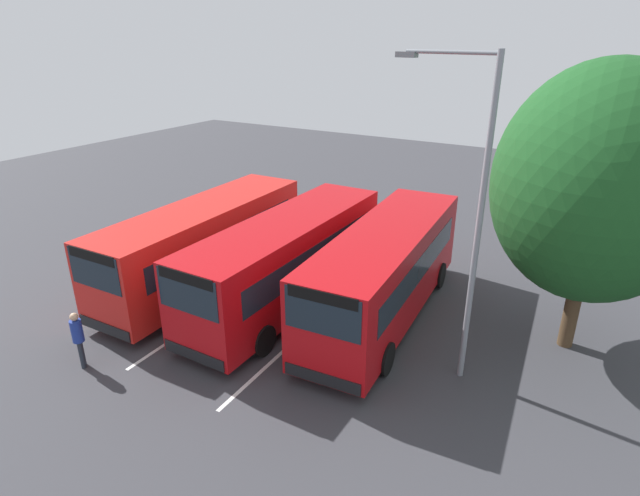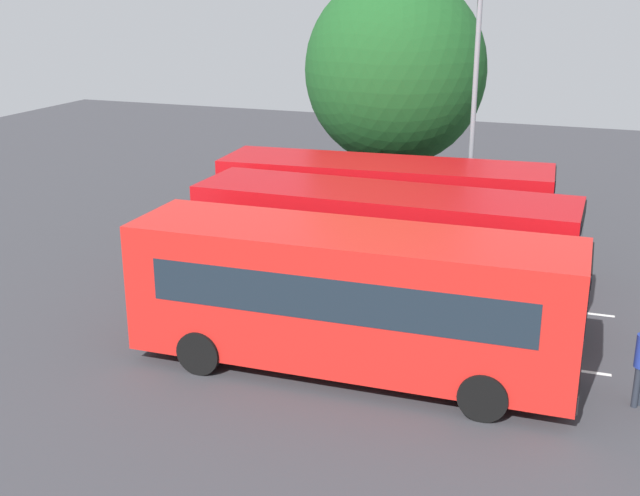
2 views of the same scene
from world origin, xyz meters
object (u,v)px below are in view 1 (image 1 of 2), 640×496
Objects in this scene: bus_far_left at (204,243)px; bus_center_right at (385,270)px; depot_tree at (599,184)px; street_lamp at (471,206)px; pedestrian at (78,335)px; bus_center_left at (287,259)px.

bus_far_left and bus_center_right have the same top height.
depot_tree reaches higher than bus_far_left.
bus_far_left is 1.10× the size of street_lamp.
street_lamp reaches higher than pedestrian.
street_lamp is (-5.24, 9.29, 3.92)m from pedestrian.
street_lamp reaches higher than bus_far_left.
bus_center_left is at bearing -78.66° from bus_center_right.
bus_center_left is 1.10× the size of street_lamp.
bus_center_right is 9.50m from pedestrian.
bus_center_right is 1.11× the size of street_lamp.
bus_center_right is (-0.91, 3.30, 0.00)m from bus_center_left.
bus_far_left is 1.12× the size of depot_tree.
street_lamp is at bearing 85.15° from bus_far_left.
depot_tree is at bearing 100.21° from bus_far_left.
street_lamp is (0.60, 9.82, 3.23)m from bus_far_left.
street_lamp is 1.02× the size of depot_tree.
street_lamp is at bearing 54.29° from bus_center_right.
depot_tree is (-3.14, 2.60, 0.19)m from street_lamp.
bus_center_right is 1.14× the size of depot_tree.
bus_far_left is 5.40× the size of pedestrian.
bus_center_left is at bearing 93.95° from bus_far_left.
pedestrian is 0.21× the size of depot_tree.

